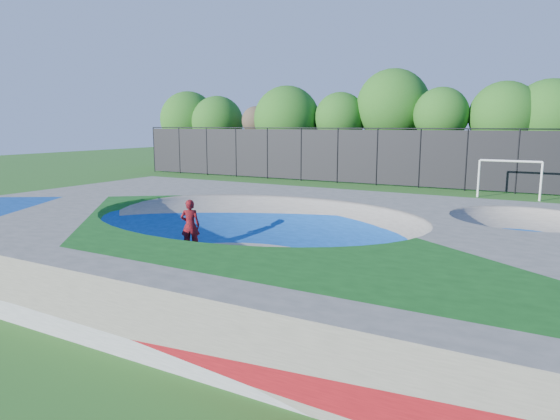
# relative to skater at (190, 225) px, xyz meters

# --- Properties ---
(ground) EXTENTS (120.00, 120.00, 0.00)m
(ground) POSITION_rel_skater_xyz_m (2.53, 0.10, -0.89)
(ground) COLOR #245C19
(ground) RESTS_ON ground
(skate_deck) EXTENTS (22.00, 14.00, 1.50)m
(skate_deck) POSITION_rel_skater_xyz_m (2.53, 0.10, -0.14)
(skate_deck) COLOR gray
(skate_deck) RESTS_ON ground
(skater) EXTENTS (0.77, 0.69, 1.78)m
(skater) POSITION_rel_skater_xyz_m (0.00, 0.00, 0.00)
(skater) COLOR #B20E14
(skater) RESTS_ON ground
(skateboard) EXTENTS (0.79, 0.57, 0.05)m
(skateboard) POSITION_rel_skater_xyz_m (0.00, 0.00, -0.86)
(skateboard) COLOR black
(skateboard) RESTS_ON ground
(soccer_goal) EXTENTS (3.42, 0.12, 2.26)m
(soccer_goal) POSITION_rel_skater_xyz_m (8.34, 18.45, 0.68)
(soccer_goal) COLOR white
(soccer_goal) RESTS_ON ground
(fence) EXTENTS (48.09, 0.09, 4.04)m
(fence) POSITION_rel_skater_xyz_m (2.53, 21.10, 1.21)
(fence) COLOR black
(fence) RESTS_ON ground
(treeline) EXTENTS (53.48, 7.80, 8.69)m
(treeline) POSITION_rel_skater_xyz_m (4.13, 26.26, 4.02)
(treeline) COLOR #4C3C26
(treeline) RESTS_ON ground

